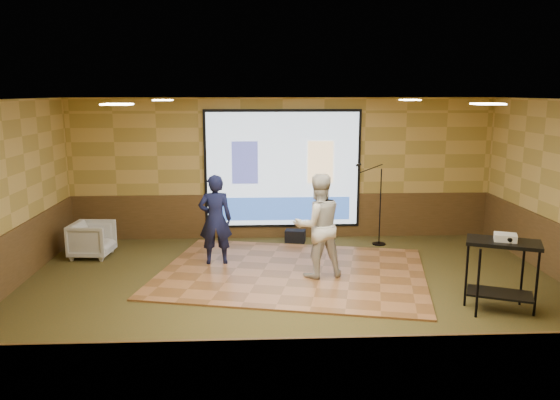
{
  "coord_description": "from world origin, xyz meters",
  "views": [
    {
      "loc": [
        -0.63,
        -8.02,
        3.11
      ],
      "look_at": [
        -0.17,
        1.1,
        1.3
      ],
      "focal_mm": 35.0,
      "sensor_mm": 36.0,
      "label": 1
    }
  ],
  "objects_px": {
    "av_table": "(502,261)",
    "dance_floor": "(292,272)",
    "mic_stand": "(377,221)",
    "duffel_bag": "(295,236)",
    "projector": "(505,237)",
    "banquet_chair": "(92,240)",
    "player_left": "(215,219)",
    "player_right": "(318,226)",
    "projector_screen": "(283,170)"
  },
  "relations": [
    {
      "from": "projector_screen",
      "to": "banquet_chair",
      "type": "xyz_separation_m",
      "value": [
        -3.72,
        -1.21,
        -1.13
      ]
    },
    {
      "from": "player_right",
      "to": "projector",
      "type": "distance_m",
      "value": 2.93
    },
    {
      "from": "player_left",
      "to": "projector",
      "type": "bearing_deg",
      "value": 147.44
    },
    {
      "from": "player_left",
      "to": "player_right",
      "type": "relative_size",
      "value": 0.93
    },
    {
      "from": "projector_screen",
      "to": "banquet_chair",
      "type": "relative_size",
      "value": 4.44
    },
    {
      "from": "dance_floor",
      "to": "projector",
      "type": "bearing_deg",
      "value": -32.17
    },
    {
      "from": "dance_floor",
      "to": "projector",
      "type": "xyz_separation_m",
      "value": [
        2.88,
        -1.81,
        1.08
      ]
    },
    {
      "from": "banquet_chair",
      "to": "player_right",
      "type": "bearing_deg",
      "value": -103.3
    },
    {
      "from": "player_right",
      "to": "av_table",
      "type": "distance_m",
      "value": 2.91
    },
    {
      "from": "av_table",
      "to": "banquet_chair",
      "type": "relative_size",
      "value": 1.4
    },
    {
      "from": "player_right",
      "to": "player_left",
      "type": "bearing_deg",
      "value": -37.37
    },
    {
      "from": "av_table",
      "to": "dance_floor",
      "type": "bearing_deg",
      "value": 147.55
    },
    {
      "from": "player_left",
      "to": "duffel_bag",
      "type": "height_order",
      "value": "player_left"
    },
    {
      "from": "projector_screen",
      "to": "banquet_chair",
      "type": "height_order",
      "value": "projector_screen"
    },
    {
      "from": "projector",
      "to": "banquet_chair",
      "type": "relative_size",
      "value": 0.4
    },
    {
      "from": "projector",
      "to": "mic_stand",
      "type": "height_order",
      "value": "mic_stand"
    },
    {
      "from": "projector_screen",
      "to": "mic_stand",
      "type": "distance_m",
      "value": 2.24
    },
    {
      "from": "projector_screen",
      "to": "av_table",
      "type": "distance_m",
      "value": 5.14
    },
    {
      "from": "player_left",
      "to": "duffel_bag",
      "type": "distance_m",
      "value": 2.26
    },
    {
      "from": "player_right",
      "to": "banquet_chair",
      "type": "relative_size",
      "value": 2.35
    },
    {
      "from": "projector",
      "to": "mic_stand",
      "type": "distance_m",
      "value": 3.74
    },
    {
      "from": "dance_floor",
      "to": "av_table",
      "type": "bearing_deg",
      "value": -32.45
    },
    {
      "from": "player_left",
      "to": "banquet_chair",
      "type": "relative_size",
      "value": 2.19
    },
    {
      "from": "player_right",
      "to": "av_table",
      "type": "xyz_separation_m",
      "value": [
        2.45,
        -1.57,
        -0.16
      ]
    },
    {
      "from": "dance_floor",
      "to": "mic_stand",
      "type": "distance_m",
      "value": 2.6
    },
    {
      "from": "dance_floor",
      "to": "duffel_bag",
      "type": "distance_m",
      "value": 2.02
    },
    {
      "from": "dance_floor",
      "to": "projector",
      "type": "height_order",
      "value": "projector"
    },
    {
      "from": "projector",
      "to": "mic_stand",
      "type": "xyz_separation_m",
      "value": [
        -1.01,
        3.55,
        -0.6
      ]
    },
    {
      "from": "projector_screen",
      "to": "mic_stand",
      "type": "height_order",
      "value": "projector_screen"
    },
    {
      "from": "player_right",
      "to": "av_table",
      "type": "bearing_deg",
      "value": 134.13
    },
    {
      "from": "player_left",
      "to": "projector",
      "type": "distance_m",
      "value": 4.85
    },
    {
      "from": "projector_screen",
      "to": "mic_stand",
      "type": "xyz_separation_m",
      "value": [
        1.91,
        -0.63,
        -0.98
      ]
    },
    {
      "from": "projector",
      "to": "projector_screen",
      "type": "bearing_deg",
      "value": 146.63
    },
    {
      "from": "banquet_chair",
      "to": "duffel_bag",
      "type": "height_order",
      "value": "banquet_chair"
    },
    {
      "from": "av_table",
      "to": "projector",
      "type": "bearing_deg",
      "value": 19.48
    },
    {
      "from": "player_left",
      "to": "av_table",
      "type": "distance_m",
      "value": 4.84
    },
    {
      "from": "dance_floor",
      "to": "duffel_bag",
      "type": "bearing_deg",
      "value": 84.1
    },
    {
      "from": "player_left",
      "to": "projector_screen",
      "type": "bearing_deg",
      "value": -129.36
    },
    {
      "from": "dance_floor",
      "to": "mic_stand",
      "type": "relative_size",
      "value": 2.65
    },
    {
      "from": "projector",
      "to": "banquet_chair",
      "type": "height_order",
      "value": "projector"
    },
    {
      "from": "dance_floor",
      "to": "duffel_bag",
      "type": "height_order",
      "value": "duffel_bag"
    },
    {
      "from": "av_table",
      "to": "projector",
      "type": "xyz_separation_m",
      "value": [
        0.02,
        0.01,
        0.35
      ]
    },
    {
      "from": "player_right",
      "to": "duffel_bag",
      "type": "distance_m",
      "value": 2.4
    },
    {
      "from": "player_right",
      "to": "banquet_chair",
      "type": "xyz_separation_m",
      "value": [
        -4.17,
        1.41,
        -0.57
      ]
    },
    {
      "from": "mic_stand",
      "to": "projector_screen",
      "type": "bearing_deg",
      "value": 178.27
    },
    {
      "from": "mic_stand",
      "to": "duffel_bag",
      "type": "xyz_separation_m",
      "value": [
        -1.67,
        0.27,
        -0.36
      ]
    },
    {
      "from": "player_left",
      "to": "banquet_chair",
      "type": "distance_m",
      "value": 2.53
    },
    {
      "from": "projector_screen",
      "to": "mic_stand",
      "type": "bearing_deg",
      "value": -18.21
    },
    {
      "from": "av_table",
      "to": "mic_stand",
      "type": "distance_m",
      "value": 3.7
    },
    {
      "from": "mic_stand",
      "to": "banquet_chair",
      "type": "bearing_deg",
      "value": -157.64
    }
  ]
}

